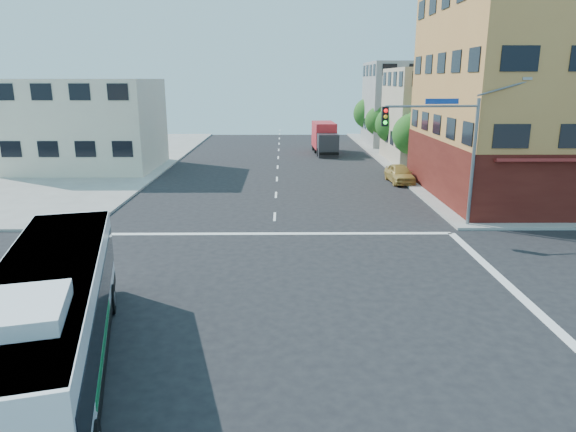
{
  "coord_description": "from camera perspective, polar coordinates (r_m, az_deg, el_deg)",
  "views": [
    {
      "loc": [
        0.51,
        -16.64,
        7.96
      ],
      "look_at": [
        0.71,
        3.61,
        2.55
      ],
      "focal_mm": 32.0,
      "sensor_mm": 36.0,
      "label": 1
    }
  ],
  "objects": [
    {
      "name": "building_west",
      "position": [
        49.97,
        -21.39,
        9.4
      ],
      "size": [
        12.06,
        10.06,
        8.0
      ],
      "color": "beige",
      "rests_on": "ground"
    },
    {
      "name": "parked_car",
      "position": [
        41.72,
        12.3,
        4.63
      ],
      "size": [
        1.9,
        4.34,
        1.45
      ],
      "primitive_type": "imported",
      "rotation": [
        0.0,
        0.0,
        0.04
      ],
      "color": "gold",
      "rests_on": "ground"
    },
    {
      "name": "building_east_far",
      "position": [
        66.75,
        14.04,
        11.98
      ],
      "size": [
        12.06,
        10.06,
        10.0
      ],
      "color": "gray",
      "rests_on": "ground"
    },
    {
      "name": "signal_mast_ne",
      "position": [
        28.73,
        16.98,
        8.36
      ],
      "size": [
        7.91,
        1.13,
        8.07
      ],
      "color": "slate",
      "rests_on": "ground"
    },
    {
      "name": "building_east_near",
      "position": [
        53.35,
        17.74,
        10.55
      ],
      "size": [
        12.06,
        10.06,
        9.0
      ],
      "color": "#B9A58D",
      "rests_on": "ground"
    },
    {
      "name": "street_tree_b",
      "position": [
        53.95,
        11.82,
        10.17
      ],
      "size": [
        3.8,
        3.8,
        5.79
      ],
      "color": "#372514",
      "rests_on": "ground"
    },
    {
      "name": "ground",
      "position": [
        18.45,
        -2.12,
        -10.61
      ],
      "size": [
        120.0,
        120.0,
        0.0
      ],
      "primitive_type": "plane",
      "color": "black",
      "rests_on": "ground"
    },
    {
      "name": "box_truck",
      "position": [
        57.26,
        4.1,
        8.56
      ],
      "size": [
        2.5,
        7.51,
        3.34
      ],
      "rotation": [
        0.0,
        0.0,
        0.05
      ],
      "color": "#27272C",
      "rests_on": "ground"
    },
    {
      "name": "street_tree_c",
      "position": [
        61.79,
        10.24,
        10.54
      ],
      "size": [
        3.4,
        3.4,
        5.29
      ],
      "color": "#372514",
      "rests_on": "ground"
    },
    {
      "name": "transit_bus",
      "position": [
        15.32,
        -24.77,
        -10.44
      ],
      "size": [
        5.66,
        12.31,
        3.57
      ],
      "rotation": [
        0.0,
        0.0,
        0.27
      ],
      "color": "black",
      "rests_on": "ground"
    },
    {
      "name": "street_tree_d",
      "position": [
        69.63,
        9.04,
        11.41
      ],
      "size": [
        4.0,
        4.0,
        6.03
      ],
      "color": "#372514",
      "rests_on": "ground"
    },
    {
      "name": "street_tree_a",
      "position": [
        46.21,
        13.9,
        9.09
      ],
      "size": [
        3.6,
        3.6,
        5.53
      ],
      "color": "#372514",
      "rests_on": "ground"
    },
    {
      "name": "corner_building_ne",
      "position": [
        40.21,
        28.91,
        10.18
      ],
      "size": [
        18.1,
        15.44,
        14.0
      ],
      "color": "#BE8544",
      "rests_on": "ground"
    }
  ]
}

